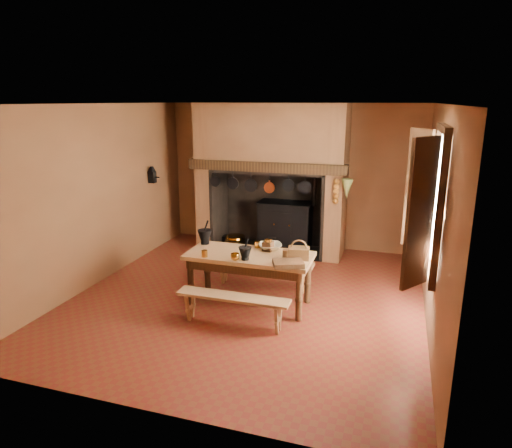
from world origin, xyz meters
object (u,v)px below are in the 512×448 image
Objects in this scene: work_table at (250,262)px; wicker_basket at (299,253)px; bench_front at (233,303)px; iron_range at (286,224)px; coffee_grinder at (268,245)px; mixing_bowl at (270,246)px.

wicker_basket reaches higher than work_table.
wicker_basket is (0.70, 0.69, 0.54)m from bench_front.
iron_range reaches higher than coffee_grinder.
mixing_bowl is 1.08× the size of wicker_basket.
wicker_basket is (0.84, -2.66, 0.37)m from iron_range.
work_table is 5.65× the size of wicker_basket.
iron_range reaches higher than mixing_bowl.
mixing_bowl is (0.22, 0.97, 0.49)m from bench_front.
coffee_grinder is (0.35, -2.46, 0.36)m from iron_range.
work_table is at bearing 170.78° from wicker_basket.
bench_front is at bearing -94.02° from coffee_grinder.
iron_range is at bearing 98.41° from mixing_bowl.
bench_front is 1.06m from coffee_grinder.
coffee_grinder reaches higher than mixing_bowl.
iron_range is 2.68m from work_table.
iron_range is at bearing 97.91° from wicker_basket.
mixing_bowl is at bearing 77.35° from bench_front.
mixing_bowl is (0.35, -2.39, 0.32)m from iron_range.
iron_range is 3.37m from bench_front.
wicker_basket reaches higher than bench_front.
iron_range is 1.07× the size of bench_front.
work_table is (0.14, -2.67, 0.16)m from iron_range.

